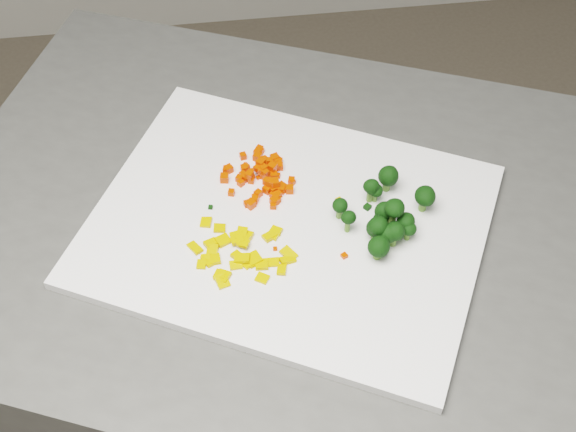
{
  "coord_description": "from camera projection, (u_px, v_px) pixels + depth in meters",
  "views": [
    {
      "loc": [
        0.06,
        -0.27,
        1.65
      ],
      "look_at": [
        0.14,
        0.34,
        0.92
      ],
      "focal_mm": 50.0,
      "sensor_mm": 36.0,
      "label": 1
    }
  ],
  "objects": [
    {
      "name": "pepper_chunk_20",
      "position": [
        238.0,
        257.0,
        0.92
      ],
      "size": [
        0.02,
        0.02,
        0.01
      ],
      "primitive_type": "cube",
      "rotation": [
        0.14,
        -0.02,
        2.26
      ],
      "color": "#D99E0B",
      "rests_on": "pepper_pile"
    },
    {
      "name": "carrot_cube_32",
      "position": [
        270.0,
        172.0,
        1.01
      ],
      "size": [
        0.01,
        0.01,
        0.01
      ],
      "primitive_type": "cube",
      "rotation": [
        0.0,
        0.0,
        1.98
      ],
      "color": "red",
      "rests_on": "carrot_pile"
    },
    {
      "name": "cutting_board",
      "position": [
        288.0,
        225.0,
        0.96
      ],
      "size": [
        0.57,
        0.53,
        0.01
      ],
      "primitive_type": "cube",
      "rotation": [
        0.0,
        0.0,
        -0.47
      ],
      "color": "white",
      "rests_on": "counter_block"
    },
    {
      "name": "carrot_cube_15",
      "position": [
        261.0,
        164.0,
        1.02
      ],
      "size": [
        0.01,
        0.01,
        0.01
      ],
      "primitive_type": "cube",
      "rotation": [
        0.0,
        0.0,
        2.9
      ],
      "color": "red",
      "rests_on": "carrot_pile"
    },
    {
      "name": "pepper_chunk_29",
      "position": [
        243.0,
        243.0,
        0.93
      ],
      "size": [
        0.02,
        0.02,
        0.01
      ],
      "primitive_type": "cube",
      "rotation": [
        -0.01,
        0.1,
        2.64
      ],
      "color": "#D99E0B",
      "rests_on": "pepper_pile"
    },
    {
      "name": "pepper_chunk_13",
      "position": [
        242.0,
        233.0,
        0.94
      ],
      "size": [
        0.02,
        0.02,
        0.01
      ],
      "primitive_type": "cube",
      "rotation": [
        0.05,
        -0.06,
        1.28
      ],
      "color": "#D99E0B",
      "rests_on": "pepper_pile"
    },
    {
      "name": "carrot_cube_1",
      "position": [
        241.0,
        183.0,
        1.0
      ],
      "size": [
        0.01,
        0.01,
        0.01
      ],
      "primitive_type": "cube",
      "rotation": [
        0.0,
        0.0,
        2.26
      ],
      "color": "red",
      "rests_on": "carrot_pile"
    },
    {
      "name": "carrot_cube_58",
      "position": [
        282.0,
        187.0,
        0.99
      ],
      "size": [
        0.01,
        0.01,
        0.01
      ],
      "primitive_type": "cube",
      "rotation": [
        0.0,
        0.0,
        2.27
      ],
      "color": "red",
      "rests_on": "carrot_pile"
    },
    {
      "name": "pepper_chunk_14",
      "position": [
        271.0,
        262.0,
        0.92
      ],
      "size": [
        0.02,
        0.01,
        0.0
      ],
      "primitive_type": "cube",
      "rotation": [
        -0.05,
        0.07,
        3.07
      ],
      "color": "#D99E0B",
      "rests_on": "pepper_pile"
    },
    {
      "name": "pepper_chunk_24",
      "position": [
        262.0,
        265.0,
        0.92
      ],
      "size": [
        0.02,
        0.01,
        0.01
      ],
      "primitive_type": "cube",
      "rotation": [
        0.08,
        0.08,
        3.08
      ],
      "color": "#D99E0B",
      "rests_on": "pepper_pile"
    },
    {
      "name": "pepper_chunk_11",
      "position": [
        289.0,
        254.0,
        0.93
      ],
      "size": [
        0.02,
        0.02,
        0.01
      ],
      "primitive_type": "cube",
      "rotation": [
        -0.03,
        -0.15,
        2.23
      ],
      "color": "#D99E0B",
      "rests_on": "pepper_pile"
    },
    {
      "name": "carrot_cube_61",
      "position": [
        278.0,
        199.0,
        0.98
      ],
      "size": [
        0.01,
        0.01,
        0.01
      ],
      "primitive_type": "cube",
      "rotation": [
        0.0,
        0.0,
        1.53
      ],
      "color": "red",
      "rests_on": "carrot_pile"
    },
    {
      "name": "broccoli_floret_5",
      "position": [
        371.0,
        193.0,
        0.97
      ],
      "size": [
        0.02,
        0.02,
        0.03
      ],
      "primitive_type": null,
      "color": "black",
      "rests_on": "broccoli_pile"
    },
    {
      "name": "carrot_cube_54",
      "position": [
        273.0,
        162.0,
        1.02
      ],
      "size": [
        0.01,
        0.01,
        0.01
      ],
      "primitive_type": "cube",
      "rotation": [
        0.0,
        0.0,
        1.96
      ],
      "color": "red",
      "rests_on": "carrot_pile"
    },
    {
      "name": "broccoli_floret_12",
      "position": [
        380.0,
        221.0,
        0.94
      ],
      "size": [
        0.02,
        0.02,
        0.03
      ],
      "primitive_type": null,
      "color": "black",
      "rests_on": "broccoli_pile"
    },
    {
      "name": "pepper_chunk_21",
      "position": [
        271.0,
        235.0,
        0.94
      ],
      "size": [
        0.02,
        0.02,
        0.01
      ],
      "primitive_type": "cube",
      "rotation": [
        -0.14,
        0.04,
        0.49
      ],
      "color": "#D99E0B",
      "rests_on": "pepper_pile"
    },
    {
      "name": "carrot_cube_45",
      "position": [
        273.0,
        195.0,
        0.98
      ],
      "size": [
        0.01,
        0.01,
        0.01
      ],
      "primitive_type": "cube",
      "rotation": [
        0.0,
        0.0,
        0.72
      ],
      "color": "red",
      "rests_on": "carrot_pile"
    },
    {
      "name": "pepper_pile",
      "position": [
        244.0,
        241.0,
        0.93
      ],
      "size": [
        0.12,
        0.12,
        0.02
      ],
      "primitive_type": null,
      "color": "#D99E0B",
      "rests_on": "cutting_board"
    },
    {
      "name": "pepper_chunk_30",
      "position": [
        195.0,
        248.0,
        0.93
      ],
      "size": [
        0.02,
        0.02,
        0.01
      ],
      "primitive_type": "cube",
      "rotation": [
        0.08,
        0.1,
        2.13
      ],
      "color": "#D99E0B",
      "rests_on": "pepper_pile"
    },
    {
      "name": "carrot_cube_28",
      "position": [
        271.0,
        183.0,
        0.98
      ],
      "size": [
        0.01,
        0.01,
        0.01
      ],
      "primitive_type": "cube",
      "rotation": [
        0.0,
        0.0,
        1.07
      ],
      "color": "red",
      "rests_on": "carrot_pile"
    },
    {
      "name": "pepper_chunk_16",
      "position": [
        211.0,
        243.0,
        0.94
      ],
      "size": [
        0.02,
        0.02,
        0.01
      ],
      "primitive_type": "cube",
      "rotation": [
        -0.01,
        0.14,
        0.47
      ],
      "color": "#D99E0B",
      "rests_on": "pepper_pile"
    },
    {
      "name": "carrot_cube_31",
      "position": [
        270.0,
        161.0,
        1.01
      ],
      "size": [
        0.01,
        0.01,
        0.01
      ],
      "primitive_type": "cube",
      "rotation": [
        0.0,
        0.0,
        1.43
      ],
      "color": "red",
      "rests_on": "carrot_pile"
    },
    {
      "name": "pepper_chunk_15",
      "position": [
        248.0,
        263.0,
        0.92
      ],
      "size": [
        0.02,
        0.02,
        0.01
      ],
      "primitive_type": "cube",
      "rotation": [
        -0.14,
        -0.12,
        0.59
      ],
      "color": "#D99E0B",
      "rests_on": "pepper_pile"
    },
    {
      "name": "carrot_cube_53",
      "position": [
        274.0,
        175.0,
        1.0
      ],
      "size": [
        0.01,
        0.01,
        0.01
      ],
      "primitive_type": "cube",
      "rotation": [
        0.0,
        0.0,
        3.08
      ],
      "color": "red",
      "rests_on": "carrot_pile"
    },
    {
      "name": "pepper_chunk_3",
      "position": [
        206.0,
        222.0,
        0.96
      ],
      "size": [
        0.02,
        0.02,
        0.01
      ],
      "primitive_type": "cube",
      "rotation": [
        -0.14,
        -0.05,
        1.34
      ],
      "color": "#D99E0B",
      "rests_on": "pepper_pile"
    },
    {
      "name": "pepper_chunk_17",
      "position": [
        220.0,
        228.0,
        0.95
      ],
      "size": [
        0.02,
        0.02,
        0.01
      ],
      "primitive_type": "cube",
      "rotation": [
        0.12,
        -0.09,
        3.01
      ],
      "color": "#D99E0B",
      "rests_on": "pepper_pile"
    },
    {
      "name": "broccoli_pile",
      "position": [
        384.0,
        208.0,
        0.94
      ],
      "size": [
        0.12,
        0.12,
        0.06
      ],
      "primitive_type": null,
      "color": "black",
      "rests_on": "cutting_board"
    },
    {
      "name": "carrot_cube_52",
      "position": [
        258.0,
        157.0,
        1.02
      ],
      "size": [
        0.01,
        0.01,
        0.01
      ],
      "primitive_type": "cube",
      "rotation": [
        0.0,
        0.0,
        2.61
      ],
      "color": "red",
      "rests_on": "carrot_pile"
    },
    {
      "name": "pepper_chunk_31",
      "position": [
        262.0,
        278.0,
        0.9
      ],
      "size": [
        0.02,
        0.02,
        0.0
      ],
      "primitive_type": "cube",
      "rotation": [
        -0.04,
        -0.02,
        2.59
      ],
      "color": "#D99E0B",
      "rests_on": "pepper_pile"
    },
    {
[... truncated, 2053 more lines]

